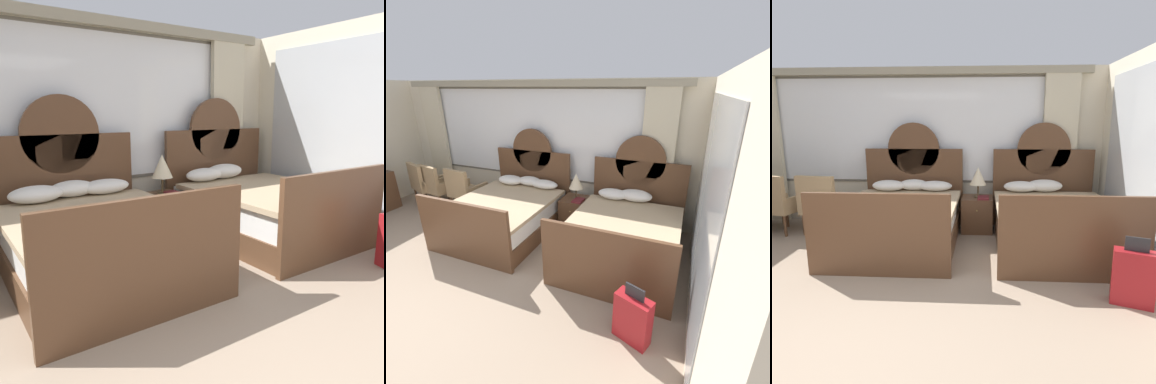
{
  "view_description": "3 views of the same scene",
  "coord_description": "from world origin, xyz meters",
  "views": [
    {
      "loc": [
        -1.14,
        -0.94,
        1.58
      ],
      "look_at": [
        1.13,
        2.35,
        0.74
      ],
      "focal_mm": 35.71,
      "sensor_mm": 36.0,
      "label": 1
    },
    {
      "loc": [
        3.08,
        -1.29,
        2.55
      ],
      "look_at": [
        1.42,
        2.73,
        0.88
      ],
      "focal_mm": 25.51,
      "sensor_mm": 36.0,
      "label": 2
    },
    {
      "loc": [
        1.29,
        -2.02,
        1.75
      ],
      "look_at": [
        1.01,
        2.77,
        0.73
      ],
      "focal_mm": 29.99,
      "sensor_mm": 36.0,
      "label": 3
    }
  ],
  "objects": [
    {
      "name": "bed_near_mirror",
      "position": [
        2.31,
        2.49,
        0.38
      ],
      "size": [
        1.69,
        2.13,
        1.78
      ],
      "color": "brown",
      "rests_on": "ground_plane"
    },
    {
      "name": "nightstand_between_beds",
      "position": [
        1.21,
        3.13,
        0.29
      ],
      "size": [
        0.5,
        0.53,
        0.57
      ],
      "color": "brown",
      "rests_on": "ground_plane"
    },
    {
      "name": "book_on_nightstand",
      "position": [
        1.31,
        3.03,
        0.59
      ],
      "size": [
        0.18,
        0.26,
        0.03
      ],
      "color": "maroon",
      "rests_on": "nightstand_between_beds"
    },
    {
      "name": "bed_near_window",
      "position": [
        0.1,
        2.49,
        0.38
      ],
      "size": [
        1.69,
        2.13,
        1.78
      ],
      "color": "brown",
      "rests_on": "ground_plane"
    },
    {
      "name": "suitcase_on_floor",
      "position": [
        2.77,
        0.95,
        0.28
      ],
      "size": [
        0.42,
        0.29,
        0.7
      ],
      "color": "maroon",
      "rests_on": "ground_plane"
    },
    {
      "name": "ground_plane",
      "position": [
        0.0,
        0.0,
        0.0
      ],
      "size": [
        24.0,
        24.0,
        0.0
      ],
      "primitive_type": "plane",
      "color": "gray"
    },
    {
      "name": "armchair_by_window_left",
      "position": [
        -1.28,
        2.87,
        0.51
      ],
      "size": [
        0.69,
        0.69,
        0.97
      ],
      "color": "tan",
      "rests_on": "ground_plane"
    },
    {
      "name": "table_lamp_on_nightstand",
      "position": [
        1.22,
        3.13,
        0.92
      ],
      "size": [
        0.27,
        0.27,
        0.5
      ],
      "color": "brown",
      "rests_on": "nightstand_between_beds"
    },
    {
      "name": "armchair_by_window_centre",
      "position": [
        -2.05,
        2.87,
        0.51
      ],
      "size": [
        0.73,
        0.73,
        0.97
      ],
      "color": "tan",
      "rests_on": "ground_plane"
    },
    {
      "name": "wall_back_window",
      "position": [
        0.0,
        3.65,
        1.44
      ],
      "size": [
        6.66,
        0.22,
        2.7
      ],
      "color": "beige",
      "rests_on": "ground_plane"
    }
  ]
}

